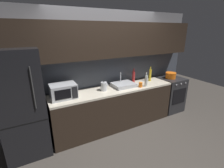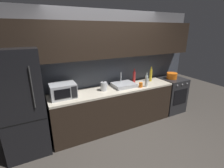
# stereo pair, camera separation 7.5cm
# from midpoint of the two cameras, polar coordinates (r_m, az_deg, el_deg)

# --- Properties ---
(ground_plane) EXTENTS (10.00, 10.00, 0.00)m
(ground_plane) POSITION_cam_midpoint_polar(r_m,az_deg,el_deg) (3.27, 8.46, -21.66)
(ground_plane) COLOR #3D3833
(back_wall) EXTENTS (4.48, 0.44, 2.50)m
(back_wall) POSITION_cam_midpoint_polar(r_m,az_deg,el_deg) (3.56, -1.98, 9.66)
(back_wall) COLOR slate
(back_wall) RESTS_ON ground
(counter_run) EXTENTS (2.74, 0.60, 0.90)m
(counter_run) POSITION_cam_midpoint_polar(r_m,az_deg,el_deg) (3.65, 0.32, -8.31)
(counter_run) COLOR black
(counter_run) RESTS_ON ground
(refrigerator) EXTENTS (0.68, 0.69, 1.84)m
(refrigerator) POSITION_cam_midpoint_polar(r_m,az_deg,el_deg) (3.10, -29.58, -6.36)
(refrigerator) COLOR black
(refrigerator) RESTS_ON ground
(oven_range) EXTENTS (0.60, 0.62, 0.90)m
(oven_range) POSITION_cam_midpoint_polar(r_m,az_deg,el_deg) (4.64, 19.20, -3.34)
(oven_range) COLOR #232326
(oven_range) RESTS_ON ground
(microwave) EXTENTS (0.46, 0.35, 0.27)m
(microwave) POSITION_cam_midpoint_polar(r_m,az_deg,el_deg) (3.11, -17.41, -2.37)
(microwave) COLOR #A8AAAF
(microwave) RESTS_ON counter_run
(sink_basin) EXTENTS (0.48, 0.38, 0.30)m
(sink_basin) POSITION_cam_midpoint_polar(r_m,az_deg,el_deg) (3.60, 3.48, -0.27)
(sink_basin) COLOR #ADAFB5
(sink_basin) RESTS_ON counter_run
(kettle) EXTENTS (0.17, 0.13, 0.20)m
(kettle) POSITION_cam_midpoint_polar(r_m,az_deg,el_deg) (3.34, -3.50, -0.84)
(kettle) COLOR #B7BABF
(kettle) RESTS_ON counter_run
(wine_bottle_clear) EXTENTS (0.06, 0.06, 0.32)m
(wine_bottle_clear) POSITION_cam_midpoint_polar(r_m,az_deg,el_deg) (3.65, 11.31, 1.14)
(wine_bottle_clear) COLOR silver
(wine_bottle_clear) RESTS_ON counter_run
(wine_bottle_red) EXTENTS (0.07, 0.07, 0.33)m
(wine_bottle_red) POSITION_cam_midpoint_polar(r_m,az_deg,el_deg) (3.89, 7.03, 2.57)
(wine_bottle_red) COLOR #A82323
(wine_bottle_red) RESTS_ON counter_run
(wine_bottle_yellow) EXTENTS (0.06, 0.06, 0.36)m
(wine_bottle_yellow) POSITION_cam_midpoint_polar(r_m,az_deg,el_deg) (4.06, 12.70, 3.11)
(wine_bottle_yellow) COLOR gold
(wine_bottle_yellow) RESTS_ON counter_run
(mug_orange) EXTENTS (0.08, 0.08, 0.11)m
(mug_orange) POSITION_cam_midpoint_polar(r_m,az_deg,el_deg) (3.60, 9.41, -0.25)
(mug_orange) COLOR orange
(mug_orange) RESTS_ON counter_run
(cooking_pot) EXTENTS (0.26, 0.26, 0.15)m
(cooking_pot) POSITION_cam_midpoint_polar(r_m,az_deg,el_deg) (4.45, 19.46, 2.86)
(cooking_pot) COLOR orange
(cooking_pot) RESTS_ON oven_range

